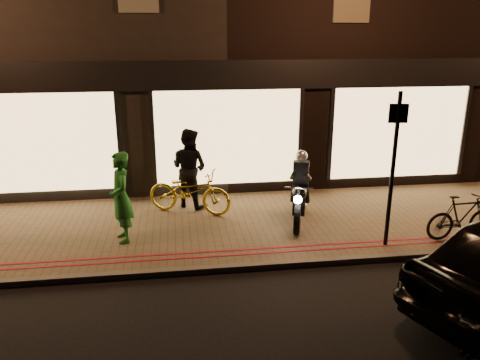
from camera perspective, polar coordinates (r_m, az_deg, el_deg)
name	(u,v)px	position (r m, az deg, el deg)	size (l,w,h in m)	color
ground	(254,271)	(8.61, 1.67, -11.05)	(90.00, 90.00, 0.00)	black
sidewalk	(239,225)	(10.36, -0.17, -5.53)	(50.00, 4.00, 0.12)	brown
kerb_stone	(253,267)	(8.62, 1.62, -10.54)	(50.00, 0.14, 0.12)	#59544C
red_kerb_lines	(249,252)	(9.03, 1.09, -8.72)	(50.00, 0.26, 0.01)	maroon
building_row	(210,29)	(16.50, -3.64, 17.90)	(48.00, 10.11, 8.50)	black
motorcycle	(300,195)	(10.30, 7.30, -1.80)	(0.83, 1.88, 1.59)	black
sign_post	(393,163)	(9.20, 18.21, 2.03)	(0.35, 0.09, 3.00)	black
bicycle_gold	(189,191)	(10.79, -6.19, -1.39)	(0.69, 1.98, 1.04)	gold
bicycle_dark	(462,217)	(10.41, 25.45, -4.09)	(0.44, 1.55, 0.93)	black
person_green	(121,197)	(9.46, -14.30, -2.07)	(0.67, 0.44, 1.82)	#1F7728
person_dark	(189,168)	(11.11, -6.21, 1.46)	(0.92, 0.72, 1.89)	black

